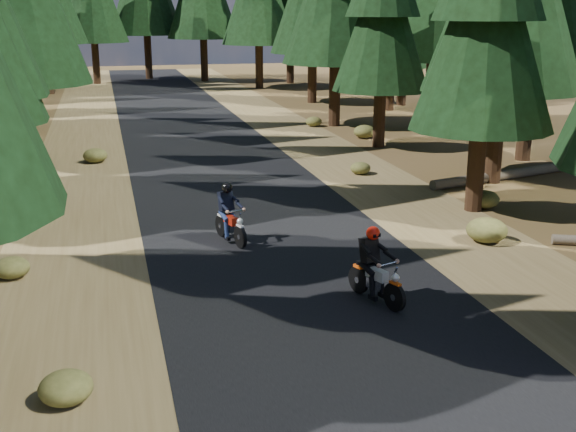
% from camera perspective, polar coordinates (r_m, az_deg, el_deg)
% --- Properties ---
extents(ground, '(120.00, 120.00, 0.00)m').
position_cam_1_polar(ground, '(14.45, 1.48, -5.80)').
color(ground, '#4C3C1B').
rests_on(ground, ground).
extents(road, '(6.00, 100.00, 0.01)m').
position_cam_1_polar(road, '(19.04, -2.61, -0.33)').
color(road, black).
rests_on(road, ground).
extents(shoulder_l, '(3.20, 100.00, 0.01)m').
position_cam_1_polar(shoulder_l, '(18.71, -16.53, -1.31)').
color(shoulder_l, brown).
rests_on(shoulder_l, ground).
extents(shoulder_r, '(3.20, 100.00, 0.01)m').
position_cam_1_polar(shoulder_r, '(20.44, 10.12, 0.57)').
color(shoulder_r, brown).
rests_on(shoulder_r, ground).
extents(log_near, '(5.87, 1.81, 0.32)m').
position_cam_1_polar(log_near, '(24.57, 16.73, 3.12)').
color(log_near, '#4C4233').
rests_on(log_near, ground).
extents(understory_shrubs, '(15.52, 29.68, 0.68)m').
position_cam_1_polar(understory_shrubs, '(22.10, -4.29, 2.67)').
color(understory_shrubs, '#474C1E').
rests_on(understory_shrubs, ground).
extents(rider_lead, '(0.99, 1.71, 1.46)m').
position_cam_1_polar(rider_lead, '(13.76, 7.00, -4.87)').
color(rider_lead, beige).
rests_on(rider_lead, road).
extents(rider_follow, '(0.90, 1.67, 1.43)m').
position_cam_1_polar(rider_follow, '(17.18, -4.58, -0.55)').
color(rider_follow, '#9C1A0A').
rests_on(rider_follow, road).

